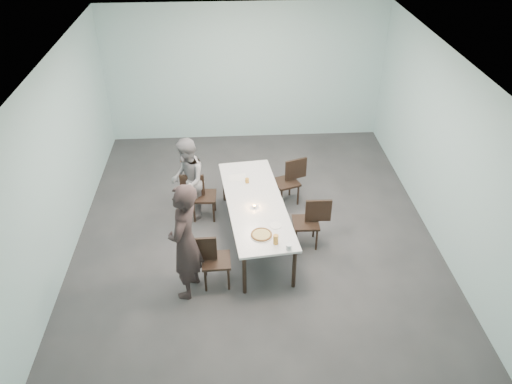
{
  "coord_description": "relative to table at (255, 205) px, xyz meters",
  "views": [
    {
      "loc": [
        -0.4,
        -6.82,
        5.38
      ],
      "look_at": [
        0.0,
        -0.33,
        1.0
      ],
      "focal_mm": 35.0,
      "sensor_mm": 36.0,
      "label": 1
    }
  ],
  "objects": [
    {
      "name": "ground",
      "position": [
        0.01,
        0.25,
        -0.69
      ],
      "size": [
        7.0,
        7.0,
        0.0
      ],
      "primitive_type": "plane",
      "color": "#333335",
      "rests_on": "ground"
    },
    {
      "name": "room_shell",
      "position": [
        0.01,
        0.25,
        1.33
      ],
      "size": [
        6.02,
        7.02,
        3.01
      ],
      "color": "#A8D2D4",
      "rests_on": "ground"
    },
    {
      "name": "table",
      "position": [
        0.0,
        0.0,
        0.0
      ],
      "size": [
        1.18,
        2.68,
        0.75
      ],
      "rotation": [
        0.0,
        0.0,
        0.11
      ],
      "color": "white",
      "rests_on": "ground"
    },
    {
      "name": "side_plate",
      "position": [
        0.27,
        -0.64,
        0.06
      ],
      "size": [
        0.18,
        0.18,
        0.01
      ],
      "primitive_type": "cylinder",
      "color": "white",
      "rests_on": "table"
    },
    {
      "name": "beer_glass",
      "position": [
        0.23,
        -1.05,
        0.13
      ],
      "size": [
        0.08,
        0.08,
        0.15
      ],
      "primitive_type": "cylinder",
      "color": "#BB7F29",
      "rests_on": "table"
    },
    {
      "name": "menu",
      "position": [
        -0.26,
        0.75,
        0.06
      ],
      "size": [
        0.32,
        0.25,
        0.01
      ],
      "primitive_type": "cube",
      "rotation": [
        0.0,
        0.0,
        0.11
      ],
      "color": "silver",
      "rests_on": "table"
    },
    {
      "name": "diner_far",
      "position": [
        -1.12,
        0.71,
        0.07
      ],
      "size": [
        0.61,
        0.76,
        1.53
      ],
      "primitive_type": "imported",
      "rotation": [
        0.0,
        0.0,
        -1.53
      ],
      "color": "gray",
      "rests_on": "ground"
    },
    {
      "name": "chair_far_right",
      "position": [
        0.7,
        1.07,
        -0.19
      ],
      "size": [
        0.65,
        0.54,
        0.87
      ],
      "rotation": [
        0.0,
        0.0,
        3.49
      ],
      "color": "black",
      "rests_on": "ground"
    },
    {
      "name": "diner_near",
      "position": [
        -1.05,
        -1.15,
        0.23
      ],
      "size": [
        0.6,
        0.77,
        1.85
      ],
      "primitive_type": "imported",
      "rotation": [
        0.0,
        0.0,
        -1.83
      ],
      "color": "black",
      "rests_on": "ground"
    },
    {
      "name": "chair_near_left",
      "position": [
        -0.72,
        -1.01,
        -0.19
      ],
      "size": [
        0.62,
        0.43,
        0.87
      ],
      "rotation": [
        0.0,
        0.0,
        0.03
      ],
      "color": "black",
      "rests_on": "ground"
    },
    {
      "name": "amber_tumbler",
      "position": [
        -0.1,
        0.59,
        0.1
      ],
      "size": [
        0.07,
        0.07,
        0.08
      ],
      "primitive_type": "cylinder",
      "color": "#BB7F29",
      "rests_on": "table"
    },
    {
      "name": "chair_far_left",
      "position": [
        -0.94,
        0.69,
        -0.19
      ],
      "size": [
        0.62,
        0.44,
        0.87
      ],
      "rotation": [
        0.0,
        0.0,
        -0.05
      ],
      "color": "black",
      "rests_on": "ground"
    },
    {
      "name": "chair_near_right",
      "position": [
        0.89,
        -0.18,
        -0.19
      ],
      "size": [
        0.62,
        0.43,
        0.87
      ],
      "rotation": [
        0.0,
        0.0,
        3.12
      ],
      "color": "black",
      "rests_on": "ground"
    },
    {
      "name": "water_tumbler",
      "position": [
        0.4,
        -1.2,
        0.1
      ],
      "size": [
        0.08,
        0.08,
        0.09
      ],
      "primitive_type": "cylinder",
      "color": "silver",
      "rests_on": "table"
    },
    {
      "name": "tealight",
      "position": [
        -0.02,
        -0.15,
        0.08
      ],
      "size": [
        0.06,
        0.06,
        0.05
      ],
      "color": "silver",
      "rests_on": "table"
    },
    {
      "name": "pizza",
      "position": [
        0.04,
        -0.86,
        0.08
      ],
      "size": [
        0.34,
        0.34,
        0.04
      ],
      "color": "white",
      "rests_on": "table"
    }
  ]
}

